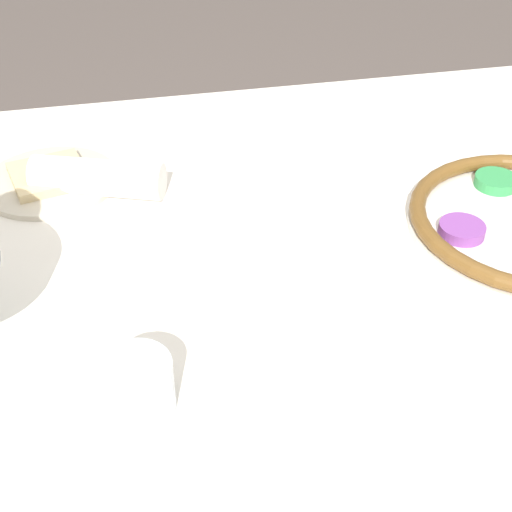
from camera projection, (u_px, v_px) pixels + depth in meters
The scene contains 5 objects.
dining_table at pixel (256, 469), 1.05m from camera, with size 1.57×0.96×0.76m.
bread_plate at pixel (50, 179), 0.96m from camera, with size 0.18×0.18×0.02m.
napkin_roll at pixel (98, 177), 0.93m from camera, with size 0.18×0.11×0.05m.
cup_mid at pixel (137, 387), 0.64m from camera, with size 0.07×0.07×0.06m.
spoon at pixel (78, 177), 0.98m from camera, with size 0.17×0.07×0.01m.
Camera 1 is at (0.13, 0.63, 1.26)m, focal length 50.00 mm.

